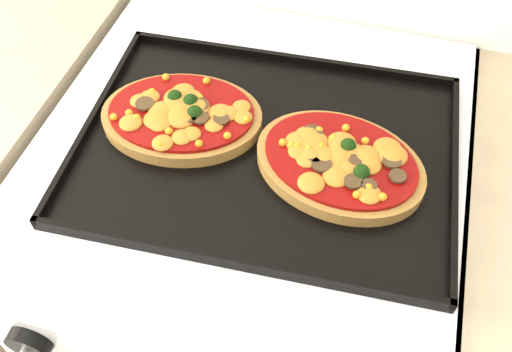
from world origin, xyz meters
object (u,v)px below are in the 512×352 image
(baking_tray, at_px, (266,147))
(pizza_left, at_px, (182,115))
(pizza_right, at_px, (340,162))
(stove, at_px, (253,290))

(baking_tray, bearing_deg, pizza_left, 171.08)
(baking_tray, relative_size, pizza_right, 2.24)
(stove, height_order, pizza_left, pizza_left)
(stove, distance_m, pizza_left, 0.49)
(stove, relative_size, pizza_left, 4.10)
(pizza_left, xyz_separation_m, pizza_right, (0.23, -0.02, 0.00))
(pizza_right, bearing_deg, pizza_left, 174.12)
(stove, relative_size, pizza_right, 4.07)
(pizza_left, bearing_deg, pizza_right, -5.88)
(pizza_left, bearing_deg, stove, 3.36)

